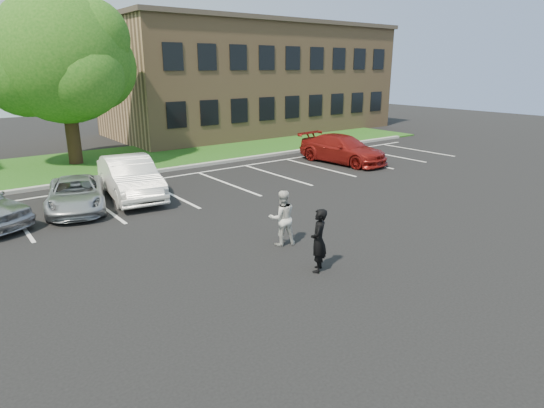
% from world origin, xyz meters
% --- Properties ---
extents(ground_plane, '(90.00, 90.00, 0.00)m').
position_xyz_m(ground_plane, '(0.00, 0.00, 0.00)').
color(ground_plane, black).
rests_on(ground_plane, ground).
extents(curb, '(40.00, 0.30, 0.15)m').
position_xyz_m(curb, '(0.00, 12.00, 0.07)').
color(curb, gray).
rests_on(curb, ground).
extents(grass_strip, '(44.00, 8.00, 0.08)m').
position_xyz_m(grass_strip, '(0.00, 16.00, 0.04)').
color(grass_strip, '#144C0D').
rests_on(grass_strip, ground).
extents(stall_lines, '(34.00, 5.36, 0.01)m').
position_xyz_m(stall_lines, '(1.40, 8.95, 0.01)').
color(stall_lines, silver).
rests_on(stall_lines, ground).
extents(office_building, '(22.40, 10.40, 8.30)m').
position_xyz_m(office_building, '(14.00, 21.99, 4.16)').
color(office_building, '#957350').
rests_on(office_building, ground).
extents(tree, '(7.80, 7.20, 8.80)m').
position_xyz_m(tree, '(-1.37, 16.52, 5.35)').
color(tree, black).
rests_on(tree, ground).
extents(man_black_suit, '(0.72, 0.70, 1.67)m').
position_xyz_m(man_black_suit, '(-0.15, -1.15, 0.83)').
color(man_black_suit, black).
rests_on(man_black_suit, ground).
extents(man_white_shirt, '(0.97, 0.86, 1.65)m').
position_xyz_m(man_white_shirt, '(0.24, 0.82, 0.83)').
color(man_white_shirt, silver).
rests_on(man_white_shirt, ground).
extents(car_silver_minivan, '(3.04, 4.58, 1.17)m').
position_xyz_m(car_silver_minivan, '(-3.63, 8.05, 0.58)').
color(car_silver_minivan, '#AEB1B6').
rests_on(car_silver_minivan, ground).
extents(car_white_sedan, '(2.37, 5.11, 1.62)m').
position_xyz_m(car_white_sedan, '(-1.43, 8.47, 0.81)').
color(car_white_sedan, white).
rests_on(car_white_sedan, ground).
extents(car_red_compact, '(2.65, 5.33, 1.49)m').
position_xyz_m(car_red_compact, '(10.27, 8.17, 0.74)').
color(car_red_compact, maroon).
rests_on(car_red_compact, ground).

